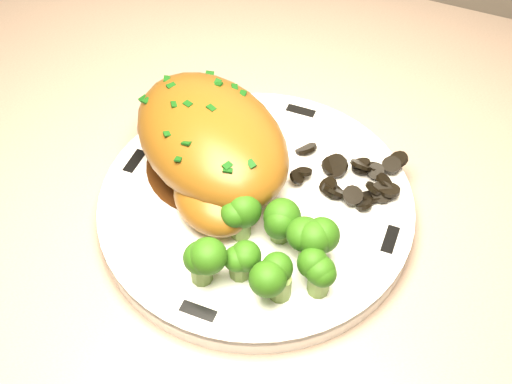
% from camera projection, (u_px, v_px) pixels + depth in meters
% --- Properties ---
extents(plate, '(0.35, 0.35, 0.02)m').
position_uv_depth(plate, '(256.00, 206.00, 0.59)').
color(plate, white).
rests_on(plate, counter).
extents(rim_accent_0, '(0.01, 0.03, 0.00)m').
position_uv_depth(rim_accent_0, '(390.00, 240.00, 0.56)').
color(rim_accent_0, black).
rests_on(rim_accent_0, plate).
extents(rim_accent_1, '(0.03, 0.01, 0.00)m').
position_uv_depth(rim_accent_1, '(301.00, 111.00, 0.66)').
color(rim_accent_1, black).
rests_on(rim_accent_1, plate).
extents(rim_accent_2, '(0.01, 0.03, 0.00)m').
position_uv_depth(rim_accent_2, '(135.00, 161.00, 0.62)').
color(rim_accent_2, black).
rests_on(rim_accent_2, plate).
extents(rim_accent_3, '(0.03, 0.01, 0.00)m').
position_uv_depth(rim_accent_3, '(198.00, 311.00, 0.51)').
color(rim_accent_3, black).
rests_on(rim_accent_3, plate).
extents(gravy_pool, '(0.13, 0.13, 0.00)m').
position_uv_depth(gravy_pool, '(213.00, 164.00, 0.61)').
color(gravy_pool, '#3D1E0B').
rests_on(gravy_pool, plate).
extents(chicken_breast, '(0.22, 0.21, 0.07)m').
position_uv_depth(chicken_breast, '(211.00, 145.00, 0.58)').
color(chicken_breast, brown).
rests_on(chicken_breast, plate).
extents(mushroom_pile, '(0.09, 0.07, 0.02)m').
position_uv_depth(mushroom_pile, '(343.00, 175.00, 0.60)').
color(mushroom_pile, black).
rests_on(mushroom_pile, plate).
extents(broccoli_florets, '(0.12, 0.09, 0.04)m').
position_uv_depth(broccoli_florets, '(267.00, 251.00, 0.52)').
color(broccoli_florets, '#5B7832').
rests_on(broccoli_florets, plate).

